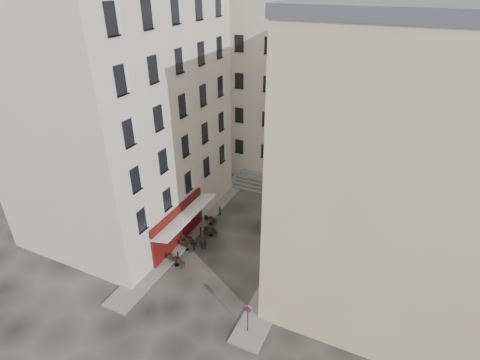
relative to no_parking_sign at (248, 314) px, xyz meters
The scene contains 18 objects.
ground 6.60m from the no_parking_sign, 132.16° to the left, with size 90.00×90.00×0.00m, color black.
sidewalk_left 12.50m from the no_parking_sign, 135.17° to the left, with size 2.00×22.00×0.12m, color slate.
sidewalk_right 7.90m from the no_parking_sign, 88.52° to the left, with size 2.00×18.00×0.12m, color slate.
building_left 18.84m from the no_parking_sign, 152.36° to the left, with size 12.20×16.20×20.60m.
building_right 12.88m from the no_parking_sign, 53.07° to the left, with size 12.20×14.20×18.60m.
building_back 25.53m from the no_parking_sign, 102.58° to the left, with size 18.20×10.20×18.60m.
cafe_storefront 10.36m from the no_parking_sign, 146.29° to the left, with size 1.74×7.30×3.50m.
stone_steps 17.89m from the no_parking_sign, 103.94° to the left, with size 9.00×3.15×0.80m.
bollard_near 8.50m from the no_parking_sign, 153.59° to the left, with size 0.12×0.12×0.98m.
bollard_mid 10.52m from the no_parking_sign, 136.17° to the left, with size 0.12×0.12×0.98m.
bollard_far 13.18m from the no_parking_sign, 125.08° to the left, with size 0.12×0.12×0.98m.
no_parking_sign is the anchor object (origin of this frame).
bistro_table_a 8.20m from the no_parking_sign, 155.70° to the left, with size 1.26×0.59×0.88m.
bistro_table_b 9.38m from the no_parking_sign, 145.76° to the left, with size 1.17×0.55×0.82m.
bistro_table_c 9.72m from the no_parking_sign, 143.68° to the left, with size 1.40×0.66×0.98m.
bistro_table_d 10.37m from the no_parking_sign, 131.48° to the left, with size 1.21×0.57×0.85m.
bistro_table_e 12.05m from the no_parking_sign, 129.79° to the left, with size 1.17×0.55×0.82m.
pedestrian 8.87m from the no_parking_sign, 137.99° to the left, with size 0.63×0.42×1.74m, color black.
Camera 1 is at (10.58, -19.39, 19.60)m, focal length 28.00 mm.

